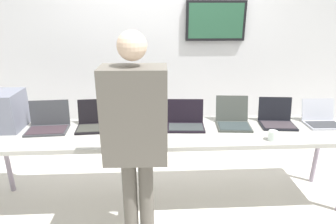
% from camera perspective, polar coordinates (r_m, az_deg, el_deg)
% --- Properties ---
extents(ground, '(8.00, 8.00, 0.04)m').
position_cam_1_polar(ground, '(3.10, -0.16, -17.35)').
color(ground, beige).
extents(back_wall, '(8.00, 0.11, 2.44)m').
position_cam_1_polar(back_wall, '(3.65, -0.87, 10.00)').
color(back_wall, silver).
rests_on(back_wall, ground).
extents(workbench, '(3.52, 0.70, 0.78)m').
position_cam_1_polar(workbench, '(2.71, -0.18, -4.66)').
color(workbench, '#A5A39C').
rests_on(workbench, ground).
extents(equipment_box, '(0.34, 0.36, 0.36)m').
position_cam_1_polar(equipment_box, '(3.10, -30.09, 0.24)').
color(equipment_box, slate).
rests_on(equipment_box, workbench).
extents(laptop_station_0, '(0.38, 0.31, 0.26)m').
position_cam_1_polar(laptop_station_0, '(2.93, -22.77, -2.12)').
color(laptop_station_0, '#36373C').
rests_on(laptop_station_0, workbench).
extents(laptop_station_1, '(0.38, 0.31, 0.25)m').
position_cam_1_polar(laptop_station_1, '(2.83, -14.09, -1.87)').
color(laptop_station_1, black).
rests_on(laptop_station_1, workbench).
extents(laptop_station_2, '(0.33, 0.36, 0.23)m').
position_cam_1_polar(laptop_station_2, '(2.76, -5.43, -1.99)').
color(laptop_station_2, '#393338').
rests_on(laptop_station_2, workbench).
extents(laptop_station_3, '(0.37, 0.31, 0.24)m').
position_cam_1_polar(laptop_station_3, '(2.77, 3.53, -1.79)').
color(laptop_station_3, black).
rests_on(laptop_station_3, workbench).
extents(laptop_station_4, '(0.35, 0.37, 0.26)m').
position_cam_1_polar(laptop_station_4, '(2.87, 12.85, -1.43)').
color(laptop_station_4, '#383C38').
rests_on(laptop_station_4, workbench).
extents(laptop_station_5, '(0.35, 0.32, 0.25)m').
position_cam_1_polar(laptop_station_5, '(3.01, 20.83, -1.28)').
color(laptop_station_5, black).
rests_on(laptop_station_5, workbench).
extents(laptop_station_6, '(0.33, 0.30, 0.23)m').
position_cam_1_polar(laptop_station_6, '(3.21, 28.24, -1.22)').
color(laptop_station_6, '#ACAEBC').
rests_on(laptop_station_6, workbench).
extents(person, '(0.45, 0.59, 1.74)m').
position_cam_1_polar(person, '(2.01, -6.48, -3.75)').
color(person, '#5C5750').
rests_on(person, ground).
extents(coffee_mug, '(0.08, 0.08, 0.09)m').
position_cam_1_polar(coffee_mug, '(2.65, 20.19, -4.44)').
color(coffee_mug, white).
rests_on(coffee_mug, workbench).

